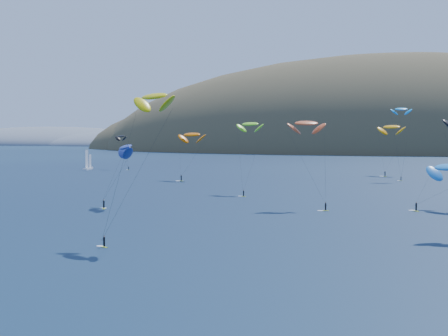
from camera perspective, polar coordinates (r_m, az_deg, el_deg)
ground at (r=77.08m, az=-17.65°, el=-9.98°), size 2800.00×2800.00×0.00m
island at (r=624.77m, az=16.47°, el=0.55°), size 730.00×300.00×210.00m
headland at (r=947.42m, az=-14.22°, el=1.91°), size 460.00×250.00×60.00m
sailboat at (r=300.23m, az=-12.32°, el=0.03°), size 8.41×7.29×10.50m
kitesurfer_1 at (r=230.14m, az=-2.95°, el=3.06°), size 11.00×11.40×19.58m
kitesurfer_2 at (r=100.59m, az=-6.39°, el=6.51°), size 10.35×11.61×25.54m
kitesurfer_3 at (r=181.15m, az=2.40°, el=4.03°), size 8.30×14.56×22.11m
kitesurfer_4 at (r=237.25m, az=15.90°, el=5.19°), size 7.46×5.89×27.97m
kitesurfer_5 at (r=148.69m, az=19.73°, el=0.07°), size 12.79×11.24×12.68m
kitesurfer_9 at (r=146.71m, az=7.55°, el=4.07°), size 10.84×9.83×21.99m
kitesurfer_10 at (r=149.10m, az=-9.00°, el=1.89°), size 8.69×12.43×16.54m
kitesurfer_11 at (r=265.08m, az=15.06°, el=3.64°), size 12.07×15.63×22.81m
kitesurfer_12 at (r=300.71m, az=-9.39°, el=2.87°), size 10.94×8.69×17.66m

